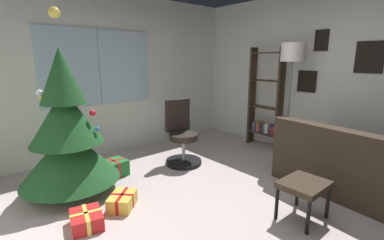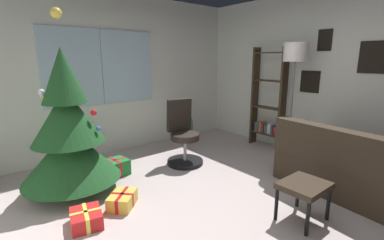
{
  "view_description": "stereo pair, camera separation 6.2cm",
  "coord_description": "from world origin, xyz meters",
  "px_view_note": "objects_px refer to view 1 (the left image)",
  "views": [
    {
      "loc": [
        -2.09,
        -1.79,
        1.61
      ],
      "look_at": [
        -0.21,
        0.43,
        0.95
      ],
      "focal_mm": 25.31,
      "sensor_mm": 36.0,
      "label": 1
    },
    {
      "loc": [
        -2.04,
        -1.82,
        1.61
      ],
      "look_at": [
        -0.21,
        0.43,
        0.95
      ],
      "focal_mm": 25.31,
      "sensor_mm": 36.0,
      "label": 2
    }
  ],
  "objects_px": {
    "gift_box_green": "(114,168)",
    "bookshelf": "(265,104)",
    "gift_box_gold": "(122,201)",
    "footstool": "(304,187)",
    "office_chair": "(182,139)",
    "floor_lamp": "(292,61)",
    "potted_plant": "(182,128)",
    "holiday_tree": "(67,135)",
    "couch": "(373,173)",
    "gift_box_red": "(87,220)"
  },
  "relations": [
    {
      "from": "couch",
      "to": "holiday_tree",
      "type": "height_order",
      "value": "holiday_tree"
    },
    {
      "from": "footstool",
      "to": "bookshelf",
      "type": "height_order",
      "value": "bookshelf"
    },
    {
      "from": "footstool",
      "to": "gift_box_green",
      "type": "xyz_separation_m",
      "value": [
        -1.01,
        2.25,
        -0.24
      ]
    },
    {
      "from": "floor_lamp",
      "to": "potted_plant",
      "type": "distance_m",
      "value": 2.32
    },
    {
      "from": "footstool",
      "to": "floor_lamp",
      "type": "bearing_deg",
      "value": 36.05
    },
    {
      "from": "holiday_tree",
      "to": "floor_lamp",
      "type": "distance_m",
      "value": 3.36
    },
    {
      "from": "footstool",
      "to": "gift_box_green",
      "type": "relative_size",
      "value": 1.33
    },
    {
      "from": "gift_box_red",
      "to": "office_chair",
      "type": "distance_m",
      "value": 1.91
    },
    {
      "from": "gift_box_red",
      "to": "floor_lamp",
      "type": "relative_size",
      "value": 0.21
    },
    {
      "from": "gift_box_gold",
      "to": "bookshelf",
      "type": "height_order",
      "value": "bookshelf"
    },
    {
      "from": "gift_box_green",
      "to": "potted_plant",
      "type": "relative_size",
      "value": 0.55
    },
    {
      "from": "gift_box_gold",
      "to": "bookshelf",
      "type": "xyz_separation_m",
      "value": [
        3.02,
        0.29,
        0.73
      ]
    },
    {
      "from": "gift_box_green",
      "to": "floor_lamp",
      "type": "bearing_deg",
      "value": -25.46
    },
    {
      "from": "footstool",
      "to": "gift_box_gold",
      "type": "distance_m",
      "value": 1.93
    },
    {
      "from": "gift_box_green",
      "to": "potted_plant",
      "type": "distance_m",
      "value": 1.8
    },
    {
      "from": "gift_box_gold",
      "to": "floor_lamp",
      "type": "xyz_separation_m",
      "value": [
        2.78,
        -0.32,
        1.5
      ]
    },
    {
      "from": "office_chair",
      "to": "floor_lamp",
      "type": "relative_size",
      "value": 0.54
    },
    {
      "from": "office_chair",
      "to": "potted_plant",
      "type": "xyz_separation_m",
      "value": [
        0.67,
        0.83,
        -0.1
      ]
    },
    {
      "from": "holiday_tree",
      "to": "gift_box_gold",
      "type": "xyz_separation_m",
      "value": [
        0.3,
        -0.73,
        -0.65
      ]
    },
    {
      "from": "holiday_tree",
      "to": "gift_box_gold",
      "type": "bearing_deg",
      "value": -67.69
    },
    {
      "from": "footstool",
      "to": "holiday_tree",
      "type": "distance_m",
      "value": 2.69
    },
    {
      "from": "gift_box_gold",
      "to": "office_chair",
      "type": "relative_size",
      "value": 0.41
    },
    {
      "from": "potted_plant",
      "to": "footstool",
      "type": "bearing_deg",
      "value": -103.59
    },
    {
      "from": "bookshelf",
      "to": "office_chair",
      "type": "bearing_deg",
      "value": 169.27
    },
    {
      "from": "bookshelf",
      "to": "potted_plant",
      "type": "xyz_separation_m",
      "value": [
        -1.03,
        1.16,
        -0.52
      ]
    },
    {
      "from": "footstool",
      "to": "bookshelf",
      "type": "bearing_deg",
      "value": 44.46
    },
    {
      "from": "footstool",
      "to": "office_chair",
      "type": "distance_m",
      "value": 2.0
    },
    {
      "from": "bookshelf",
      "to": "potted_plant",
      "type": "distance_m",
      "value": 1.63
    },
    {
      "from": "gift_box_gold",
      "to": "potted_plant",
      "type": "xyz_separation_m",
      "value": [
        1.99,
        1.44,
        0.21
      ]
    },
    {
      "from": "potted_plant",
      "to": "floor_lamp",
      "type": "bearing_deg",
      "value": -66.08
    },
    {
      "from": "floor_lamp",
      "to": "holiday_tree",
      "type": "bearing_deg",
      "value": 161.04
    },
    {
      "from": "footstool",
      "to": "potted_plant",
      "type": "distance_m",
      "value": 2.92
    },
    {
      "from": "holiday_tree",
      "to": "gift_box_green",
      "type": "relative_size",
      "value": 6.09
    },
    {
      "from": "couch",
      "to": "holiday_tree",
      "type": "distance_m",
      "value": 3.64
    },
    {
      "from": "couch",
      "to": "gift_box_red",
      "type": "xyz_separation_m",
      "value": [
        -2.81,
        1.59,
        -0.22
      ]
    },
    {
      "from": "couch",
      "to": "holiday_tree",
      "type": "bearing_deg",
      "value": 137.88
    },
    {
      "from": "footstool",
      "to": "gift_box_gold",
      "type": "relative_size",
      "value": 1.15
    },
    {
      "from": "office_chair",
      "to": "floor_lamp",
      "type": "distance_m",
      "value": 2.1
    },
    {
      "from": "holiday_tree",
      "to": "gift_box_red",
      "type": "distance_m",
      "value": 1.07
    },
    {
      "from": "office_chair",
      "to": "potted_plant",
      "type": "relative_size",
      "value": 1.57
    },
    {
      "from": "floor_lamp",
      "to": "gift_box_green",
      "type": "bearing_deg",
      "value": 154.54
    },
    {
      "from": "office_chair",
      "to": "potted_plant",
      "type": "bearing_deg",
      "value": 51.26
    },
    {
      "from": "gift_box_green",
      "to": "bookshelf",
      "type": "height_order",
      "value": "bookshelf"
    },
    {
      "from": "gift_box_green",
      "to": "office_chair",
      "type": "relative_size",
      "value": 0.35
    },
    {
      "from": "office_chair",
      "to": "floor_lamp",
      "type": "bearing_deg",
      "value": -32.71
    },
    {
      "from": "gift_box_red",
      "to": "bookshelf",
      "type": "height_order",
      "value": "bookshelf"
    },
    {
      "from": "holiday_tree",
      "to": "office_chair",
      "type": "xyz_separation_m",
      "value": [
        1.62,
        -0.12,
        -0.34
      ]
    },
    {
      "from": "office_chair",
      "to": "gift_box_gold",
      "type": "bearing_deg",
      "value": -155.24
    },
    {
      "from": "gift_box_red",
      "to": "floor_lamp",
      "type": "xyz_separation_m",
      "value": [
        3.2,
        -0.22,
        1.5
      ]
    },
    {
      "from": "couch",
      "to": "office_chair",
      "type": "distance_m",
      "value": 2.53
    }
  ]
}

